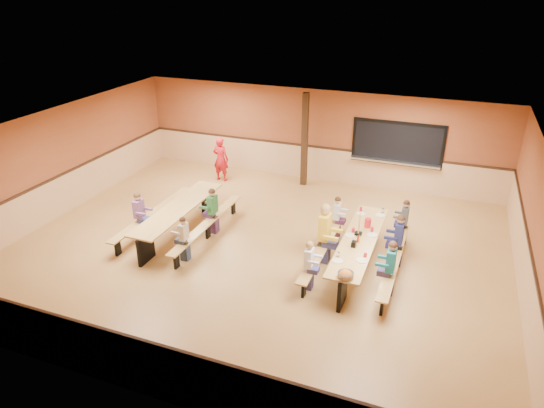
% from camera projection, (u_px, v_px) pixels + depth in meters
% --- Properties ---
extents(ground, '(12.00, 12.00, 0.00)m').
position_uv_depth(ground, '(258.00, 249.00, 12.15)').
color(ground, '#A2743D').
rests_on(ground, ground).
extents(room_envelope, '(12.04, 10.04, 3.02)m').
position_uv_depth(room_envelope, '(257.00, 224.00, 11.86)').
color(room_envelope, brown).
rests_on(room_envelope, ground).
extents(kitchen_pass_through, '(2.78, 0.28, 1.38)m').
position_uv_depth(kitchen_pass_through, '(397.00, 145.00, 14.86)').
color(kitchen_pass_through, black).
rests_on(kitchen_pass_through, ground).
extents(structural_post, '(0.18, 0.18, 3.00)m').
position_uv_depth(structural_post, '(305.00, 140.00, 15.29)').
color(structural_post, black).
rests_on(structural_post, ground).
extents(cafeteria_table_main, '(1.91, 3.70, 0.74)m').
position_uv_depth(cafeteria_table_main, '(359.00, 247.00, 11.16)').
color(cafeteria_table_main, tan).
rests_on(cafeteria_table_main, ground).
extents(cafeteria_table_second, '(1.91, 3.70, 0.74)m').
position_uv_depth(cafeteria_table_second, '(179.00, 215.00, 12.71)').
color(cafeteria_table_second, tan).
rests_on(cafeteria_table_second, ground).
extents(seated_child_white_left, '(0.34, 0.28, 1.15)m').
position_uv_depth(seated_child_white_left, '(309.00, 266.00, 10.37)').
color(seated_child_white_left, white).
rests_on(seated_child_white_left, ground).
extents(seated_adult_yellow, '(0.50, 0.41, 1.47)m').
position_uv_depth(seated_adult_yellow, '(324.00, 234.00, 11.33)').
color(seated_adult_yellow, yellow).
rests_on(seated_adult_yellow, ground).
extents(seated_child_grey_left, '(0.34, 0.28, 1.14)m').
position_uv_depth(seated_child_grey_left, '(337.00, 218.00, 12.43)').
color(seated_child_grey_left, silver).
rests_on(seated_child_grey_left, ground).
extents(seated_child_teal_right, '(0.39, 0.32, 1.25)m').
position_uv_depth(seated_child_teal_right, '(390.00, 268.00, 10.19)').
color(seated_child_teal_right, '#1B7382').
rests_on(seated_child_teal_right, ground).
extents(seated_child_navy_right, '(0.40, 0.33, 1.28)m').
position_uv_depth(seated_child_navy_right, '(398.00, 241.00, 11.22)').
color(seated_child_navy_right, '#1C214C').
rests_on(seated_child_navy_right, ground).
extents(seated_child_char_right, '(0.35, 0.29, 1.17)m').
position_uv_depth(seated_child_char_right, '(404.00, 222.00, 12.18)').
color(seated_child_char_right, '#43484D').
rests_on(seated_child_char_right, ground).
extents(seated_child_purple_sec, '(0.38, 0.31, 1.23)m').
position_uv_depth(seated_child_purple_sec, '(140.00, 215.00, 12.46)').
color(seated_child_purple_sec, '#7B4D80').
rests_on(seated_child_purple_sec, ground).
extents(seated_child_green_sec, '(0.38, 0.31, 1.24)m').
position_uv_depth(seated_child_green_sec, '(213.00, 211.00, 12.68)').
color(seated_child_green_sec, '#2A6734').
rests_on(seated_child_green_sec, ground).
extents(seated_child_tan_sec, '(0.33, 0.27, 1.12)m').
position_uv_depth(seated_child_tan_sec, '(184.00, 239.00, 11.45)').
color(seated_child_tan_sec, beige).
rests_on(seated_child_tan_sec, ground).
extents(standing_woman, '(0.54, 0.36, 1.48)m').
position_uv_depth(standing_woman, '(221.00, 159.00, 15.94)').
color(standing_woman, red).
rests_on(standing_woman, ground).
extents(punch_pitcher, '(0.16, 0.16, 0.22)m').
position_uv_depth(punch_pitcher, '(368.00, 223.00, 11.57)').
color(punch_pitcher, red).
rests_on(punch_pitcher, cafeteria_table_main).
extents(chip_bowl, '(0.32, 0.32, 0.15)m').
position_uv_depth(chip_bowl, '(346.00, 274.00, 9.63)').
color(chip_bowl, orange).
rests_on(chip_bowl, cafeteria_table_main).
extents(napkin_dispenser, '(0.10, 0.14, 0.13)m').
position_uv_depth(napkin_dispenser, '(354.00, 244.00, 10.74)').
color(napkin_dispenser, black).
rests_on(napkin_dispenser, cafeteria_table_main).
extents(condiment_mustard, '(0.06, 0.06, 0.17)m').
position_uv_depth(condiment_mustard, '(359.00, 239.00, 10.91)').
color(condiment_mustard, yellow).
rests_on(condiment_mustard, cafeteria_table_main).
extents(condiment_ketchup, '(0.06, 0.06, 0.17)m').
position_uv_depth(condiment_ketchup, '(358.00, 239.00, 10.90)').
color(condiment_ketchup, '#B2140F').
rests_on(condiment_ketchup, cafeteria_table_main).
extents(table_paddle, '(0.16, 0.16, 0.56)m').
position_uv_depth(table_paddle, '(359.00, 230.00, 11.20)').
color(table_paddle, black).
rests_on(table_paddle, cafeteria_table_main).
extents(place_settings, '(0.65, 3.30, 0.11)m').
position_uv_depth(place_settings, '(360.00, 237.00, 11.05)').
color(place_settings, beige).
rests_on(place_settings, cafeteria_table_main).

